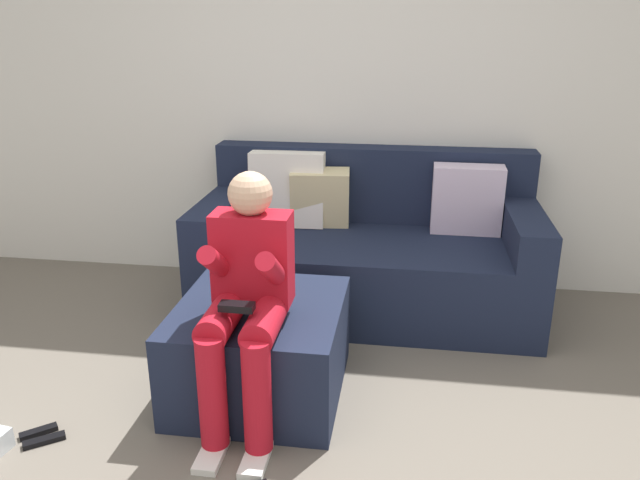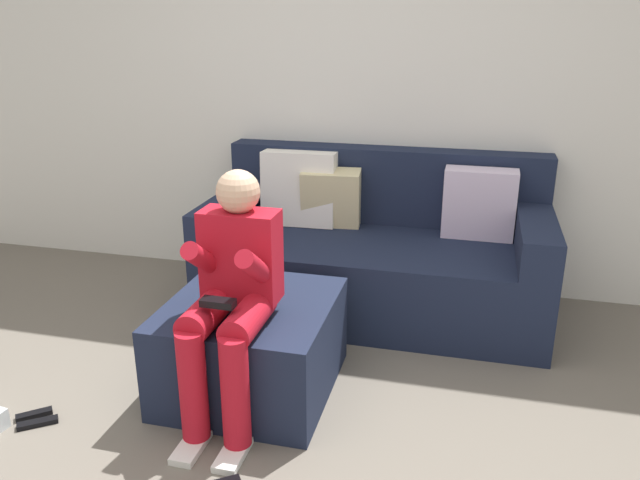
{
  "view_description": "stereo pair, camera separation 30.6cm",
  "coord_description": "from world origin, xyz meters",
  "px_view_note": "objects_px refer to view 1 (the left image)",
  "views": [
    {
      "loc": [
        0.52,
        -1.79,
        1.7
      ],
      "look_at": [
        0.07,
        1.24,
        0.61
      ],
      "focal_mm": 34.97,
      "sensor_mm": 36.0,
      "label": 1
    },
    {
      "loc": [
        0.82,
        -1.73,
        1.7
      ],
      "look_at": [
        0.07,
        1.24,
        0.61
      ],
      "focal_mm": 34.97,
      "sensor_mm": 36.0,
      "label": 2
    }
  ],
  "objects_px": {
    "ottoman": "(261,349)",
    "person_seated": "(246,298)",
    "remote_by_storage_bin": "(44,440)",
    "remote_under_side_table": "(39,432)",
    "couch_sectional": "(366,251)"
  },
  "relations": [
    {
      "from": "ottoman",
      "to": "remote_under_side_table",
      "type": "relative_size",
      "value": 5.21
    },
    {
      "from": "couch_sectional",
      "to": "person_seated",
      "type": "distance_m",
      "value": 1.38
    },
    {
      "from": "ottoman",
      "to": "person_seated",
      "type": "height_order",
      "value": "person_seated"
    },
    {
      "from": "couch_sectional",
      "to": "ottoman",
      "type": "distance_m",
      "value": 1.14
    },
    {
      "from": "remote_by_storage_bin",
      "to": "couch_sectional",
      "type": "bearing_deg",
      "value": 15.9
    },
    {
      "from": "person_seated",
      "to": "remote_under_side_table",
      "type": "relative_size",
      "value": 7.19
    },
    {
      "from": "person_seated",
      "to": "remote_by_storage_bin",
      "type": "distance_m",
      "value": 1.06
    },
    {
      "from": "couch_sectional",
      "to": "remote_under_side_table",
      "type": "relative_size",
      "value": 13.05
    },
    {
      "from": "remote_by_storage_bin",
      "to": "remote_under_side_table",
      "type": "xyz_separation_m",
      "value": [
        -0.06,
        0.05,
        0.0
      ]
    },
    {
      "from": "couch_sectional",
      "to": "ottoman",
      "type": "height_order",
      "value": "couch_sectional"
    },
    {
      "from": "person_seated",
      "to": "remote_under_side_table",
      "type": "xyz_separation_m",
      "value": [
        -0.88,
        -0.24,
        -0.59
      ]
    },
    {
      "from": "ottoman",
      "to": "couch_sectional",
      "type": "bearing_deg",
      "value": 68.59
    },
    {
      "from": "ottoman",
      "to": "remote_under_side_table",
      "type": "xyz_separation_m",
      "value": [
        -0.88,
        -0.48,
        -0.21
      ]
    },
    {
      "from": "person_seated",
      "to": "remote_by_storage_bin",
      "type": "height_order",
      "value": "person_seated"
    },
    {
      "from": "ottoman",
      "to": "person_seated",
      "type": "xyz_separation_m",
      "value": [
        0.01,
        -0.24,
        0.37
      ]
    }
  ]
}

